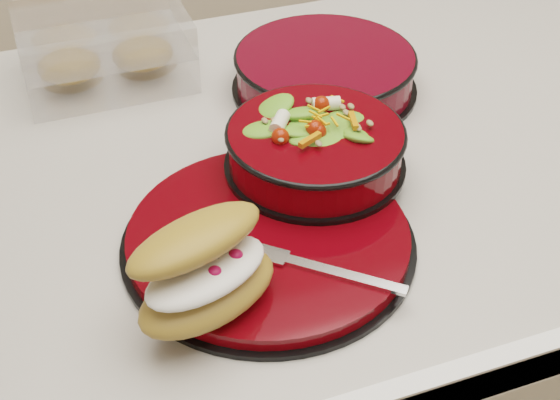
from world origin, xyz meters
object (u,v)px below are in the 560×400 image
object	(u,v)px
island_counter	(259,391)
dinner_plate	(269,239)
croissant	(205,270)
salad_bowl	(315,143)
extra_bowl	(325,71)
fork	(321,268)
pastry_box	(105,49)

from	to	relation	value
island_counter	dinner_plate	size ratio (longest dim) A/B	4.09
island_counter	croissant	distance (m)	0.57
salad_bowl	extra_bowl	distance (m)	0.20
salad_bowl	fork	size ratio (longest dim) A/B	1.57
salad_bowl	pastry_box	bearing A→B (deg)	120.15
dinner_plate	fork	bearing A→B (deg)	-68.00
island_counter	croissant	bearing A→B (deg)	-117.60
fork	dinner_plate	bearing A→B (deg)	63.16
dinner_plate	salad_bowl	bearing A→B (deg)	45.61
island_counter	fork	size ratio (longest dim) A/B	9.57
salad_bowl	fork	bearing A→B (deg)	-109.91
pastry_box	extra_bowl	size ratio (longest dim) A/B	0.88
dinner_plate	fork	world-z (taller)	fork
extra_bowl	croissant	bearing A→B (deg)	-127.21
croissant	extra_bowl	size ratio (longest dim) A/B	0.65
dinner_plate	fork	distance (m)	0.08
salad_bowl	pastry_box	distance (m)	0.35
dinner_plate	extra_bowl	distance (m)	0.32
salad_bowl	fork	xyz separation A→B (m)	(-0.06, -0.16, -0.03)
island_counter	dinner_plate	distance (m)	0.48
pastry_box	extra_bowl	distance (m)	0.29
croissant	fork	world-z (taller)	croissant
pastry_box	island_counter	bearing A→B (deg)	-62.52
fork	croissant	bearing A→B (deg)	132.84
dinner_plate	fork	size ratio (longest dim) A/B	2.34
salad_bowl	croissant	xyz separation A→B (m)	(-0.17, -0.16, 0.01)
dinner_plate	pastry_box	size ratio (longest dim) A/B	1.40
dinner_plate	salad_bowl	distance (m)	0.13
croissant	extra_bowl	bearing A→B (deg)	31.45
pastry_box	dinner_plate	bearing A→B (deg)	-76.59
dinner_plate	fork	xyz separation A→B (m)	(0.03, -0.07, 0.01)
island_counter	salad_bowl	world-z (taller)	salad_bowl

